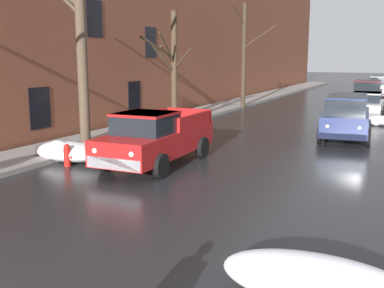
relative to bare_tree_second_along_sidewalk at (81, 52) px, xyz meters
The scene contains 13 objects.
left_sidewalk_slab 8.56m from the bare_tree_second_along_sidewalk, 98.24° to the left, with size 2.42×80.00×0.16m, color gray.
brick_townhouse_facade 8.50m from the bare_tree_second_along_sidewalk, 110.12° to the left, with size 0.63×80.00×11.47m.
snow_bank_along_left_kerb 12.31m from the bare_tree_second_along_sidewalk, 35.95° to the right, with size 2.78×1.00×0.74m.
snow_bank_mid_block_left 3.51m from the bare_tree_second_along_sidewalk, 75.94° to the right, with size 2.73×1.42×0.71m.
bare_tree_second_along_sidewalk is the anchor object (origin of this frame).
bare_tree_mid_block 6.65m from the bare_tree_second_along_sidewalk, 89.53° to the left, with size 1.69×2.52×5.50m.
bare_tree_far_down_block 16.52m from the bare_tree_second_along_sidewalk, 89.77° to the left, with size 2.79×3.25×6.78m.
pickup_truck_red_approaching_near_lane 4.23m from the bare_tree_second_along_sidewalk, ahead, with size 2.18×5.14×1.76m.
suv_darkblue_parked_kerbside_close 11.08m from the bare_tree_second_along_sidewalk, 42.41° to the left, with size 2.34×4.95×1.82m.
sedan_white_parked_kerbside_mid 17.05m from the bare_tree_second_along_sidewalk, 61.69° to the left, with size 2.05×4.28×1.42m.
suv_maroon_parked_far_down_block 22.03m from the bare_tree_second_along_sidewalk, 70.10° to the left, with size 2.34×4.47×1.82m.
suv_silver_queued_behind_truck 29.64m from the bare_tree_second_along_sidewalk, 74.88° to the left, with size 2.44×4.82×1.82m.
fire_hydrant 3.79m from the bare_tree_second_along_sidewalk, 67.06° to the right, with size 0.42×0.22×0.71m.
Camera 1 is at (5.39, -2.87, 3.44)m, focal length 43.86 mm.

